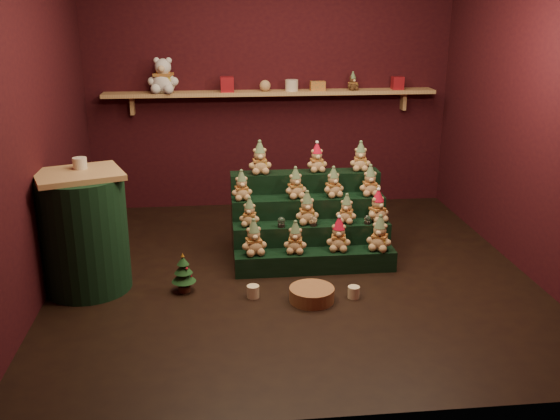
{
  "coord_description": "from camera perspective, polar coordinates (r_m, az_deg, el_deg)",
  "views": [
    {
      "loc": [
        -0.64,
        -4.92,
        2.22
      ],
      "look_at": [
        -0.08,
        0.25,
        0.5
      ],
      "focal_mm": 40.0,
      "sensor_mm": 36.0,
      "label": 1
    }
  ],
  "objects": [
    {
      "name": "ground",
      "position": [
        5.43,
        1.13,
        -5.76
      ],
      "size": [
        4.0,
        4.0,
        0.0
      ],
      "primitive_type": "plane",
      "color": "black",
      "rests_on": "ground"
    },
    {
      "name": "white_bear",
      "position": [
        6.81,
        -10.64,
        12.41
      ],
      "size": [
        0.37,
        0.35,
        0.46
      ],
      "primitive_type": null,
      "rotation": [
        0.0,
        0.0,
        -0.16
      ],
      "color": "white",
      "rests_on": "back_shelf"
    },
    {
      "name": "snow_globe_b",
      "position": [
        5.48,
        3.1,
        -1.02
      ],
      "size": [
        0.06,
        0.06,
        0.09
      ],
      "color": "black",
      "rests_on": "riser_tier_midfront"
    },
    {
      "name": "gift_tin_red_a",
      "position": [
        6.82,
        -4.86,
        11.38
      ],
      "size": [
        0.14,
        0.14,
        0.16
      ],
      "primitive_type": "cube",
      "color": "maroon",
      "rests_on": "back_shelf"
    },
    {
      "name": "front_wall",
      "position": [
        3.05,
        6.13,
        2.69
      ],
      "size": [
        4.0,
        0.1,
        2.8
      ],
      "primitive_type": "cube",
      "color": "black",
      "rests_on": "ground"
    },
    {
      "name": "back_shelf",
      "position": [
        6.88,
        -0.79,
        10.62
      ],
      "size": [
        3.6,
        0.26,
        0.24
      ],
      "color": "tan",
      "rests_on": "ground"
    },
    {
      "name": "mug_left",
      "position": [
        4.99,
        -2.48,
        -7.46
      ],
      "size": [
        0.1,
        0.1,
        0.1
      ],
      "primitive_type": "cylinder",
      "color": "beige",
      "rests_on": "ground"
    },
    {
      "name": "shelf_plush_ball",
      "position": [
        6.84,
        -1.38,
        11.3
      ],
      "size": [
        0.12,
        0.12,
        0.12
      ],
      "primitive_type": "sphere",
      "color": "tan",
      "rests_on": "back_shelf"
    },
    {
      "name": "snow_globe_a",
      "position": [
        5.44,
        0.12,
        -1.1
      ],
      "size": [
        0.07,
        0.07,
        0.09
      ],
      "color": "black",
      "rests_on": "riser_tier_midfront"
    },
    {
      "name": "table_ornament",
      "position": [
        5.15,
        -17.84,
        4.1
      ],
      "size": [
        0.11,
        0.11,
        0.09
      ],
      "primitive_type": "cylinder",
      "color": "beige",
      "rests_on": "side_table"
    },
    {
      "name": "teddy_0",
      "position": [
        5.3,
        -2.42,
        -2.51
      ],
      "size": [
        0.25,
        0.23,
        0.3
      ],
      "primitive_type": null,
      "rotation": [
        0.0,
        0.0,
        0.19
      ],
      "color": "tan",
      "rests_on": "riser_tier_front"
    },
    {
      "name": "teddy_9",
      "position": [
        5.64,
        1.42,
        2.49
      ],
      "size": [
        0.23,
        0.22,
        0.28
      ],
      "primitive_type": null,
      "rotation": [
        0.0,
        0.0,
        0.23
      ],
      "color": "tan",
      "rests_on": "riser_tier_midback"
    },
    {
      "name": "right_wall",
      "position": [
        5.66,
        22.53,
        8.66
      ],
      "size": [
        0.1,
        4.0,
        2.8
      ],
      "primitive_type": "cube",
      "color": "black",
      "rests_on": "ground"
    },
    {
      "name": "brown_bear",
      "position": [
        6.97,
        6.67,
        11.61
      ],
      "size": [
        0.17,
        0.16,
        0.19
      ],
      "primitive_type": null,
      "rotation": [
        0.0,
        0.0,
        0.36
      ],
      "color": "#482F18",
      "rests_on": "back_shelf"
    },
    {
      "name": "teddy_12",
      "position": [
        5.77,
        -1.87,
        4.81
      ],
      "size": [
        0.22,
        0.2,
        0.3
      ],
      "primitive_type": null,
      "rotation": [
        0.0,
        0.0,
        0.05
      ],
      "color": "tan",
      "rests_on": "riser_tier_back"
    },
    {
      "name": "teddy_4",
      "position": [
        5.46,
        -2.8,
        -0.19
      ],
      "size": [
        0.21,
        0.2,
        0.25
      ],
      "primitive_type": null,
      "rotation": [
        0.0,
        0.0,
        -0.24
      ],
      "color": "tan",
      "rests_on": "riser_tier_midfront"
    },
    {
      "name": "teddy_2",
      "position": [
        5.41,
        5.39,
        -2.21
      ],
      "size": [
        0.24,
        0.22,
        0.29
      ],
      "primitive_type": null,
      "rotation": [
        0.0,
        0.0,
        -0.2
      ],
      "color": "tan",
      "rests_on": "riser_tier_front"
    },
    {
      "name": "back_wall",
      "position": [
        7.04,
        -0.93,
        11.66
      ],
      "size": [
        4.0,
        0.1,
        2.8
      ],
      "primitive_type": "cube",
      "color": "black",
      "rests_on": "ground"
    },
    {
      "name": "teddy_5",
      "position": [
        5.51,
        2.48,
        0.2
      ],
      "size": [
        0.21,
        0.19,
        0.29
      ],
      "primitive_type": null,
      "rotation": [
        0.0,
        0.0,
        0.02
      ],
      "color": "tan",
      "rests_on": "riser_tier_midfront"
    },
    {
      "name": "riser_tier_front",
      "position": [
        5.45,
        3.23,
        -4.69
      ],
      "size": [
        1.4,
        0.22,
        0.18
      ],
      "primitive_type": "cube",
      "color": "black",
      "rests_on": "ground"
    },
    {
      "name": "mini_christmas_tree",
      "position": [
        5.09,
        -8.82,
        -5.7
      ],
      "size": [
        0.2,
        0.2,
        0.33
      ],
      "rotation": [
        0.0,
        0.0,
        -0.43
      ],
      "color": "#402417",
      "rests_on": "ground"
    },
    {
      "name": "side_table",
      "position": [
        5.21,
        -17.47,
        -1.95
      ],
      "size": [
        0.79,
        0.72,
        0.98
      ],
      "rotation": [
        0.0,
        0.0,
        0.35
      ],
      "color": "tan",
      "rests_on": "ground"
    },
    {
      "name": "teddy_14",
      "position": [
        5.92,
        7.37,
        4.89
      ],
      "size": [
        0.22,
        0.2,
        0.27
      ],
      "primitive_type": null,
      "rotation": [
        0.0,
        0.0,
        -0.15
      ],
      "color": "tan",
      "rests_on": "riser_tier_back"
    },
    {
      "name": "teddy_3",
      "position": [
        5.46,
        9.11,
        -2.1
      ],
      "size": [
        0.28,
        0.27,
        0.31
      ],
      "primitive_type": null,
      "rotation": [
        0.0,
        0.0,
        -0.47
      ],
      "color": "tan",
      "rests_on": "riser_tier_front"
    },
    {
      "name": "riser_tier_back",
      "position": [
        5.96,
        2.26,
        0.16
      ],
      "size": [
        1.4,
        0.22,
        0.72
      ],
      "primitive_type": "cube",
      "color": "black",
      "rests_on": "ground"
    },
    {
      "name": "snow_globe_c",
      "position": [
        5.58,
        8.0,
        -0.87
      ],
      "size": [
        0.06,
        0.06,
        0.08
      ],
      "color": "black",
      "rests_on": "riser_tier_midfront"
    },
    {
      "name": "scarf_gift_box",
      "position": [
        6.92,
        3.46,
        11.26
      ],
      "size": [
        0.16,
        0.1,
        0.1
      ],
      "primitive_type": "cube",
      "color": "orange",
      "rests_on": "back_shelf"
    },
    {
      "name": "teddy_6",
      "position": [
        5.57,
        6.1,
        0.13
      ],
      "size": [
        0.23,
        0.22,
        0.26
      ],
      "primitive_type": null,
      "rotation": [
        0.0,
        0.0,
        -0.38
      ],
      "color": "tan",
      "rests_on": "riser_tier_midfront"
    },
    {
      "name": "teddy_7",
      "position": [
        5.62,
        8.92,
        0.35
      ],
      "size": [
        0.26,
        0.25,
        0.29
      ],
      "primitive_type": null,
      "rotation": [
        0.0,
        0.0,
        0.41
      ],
      "color": "tan",
      "rests_on": "riser_tier_midfront"
    },
    {
      "name": "left_wall",
      "position": [
        5.18,
        -22.11,
        7.93
      ],
      "size": [
        0.1,
        4.0,
        2.8
      ],
      "primitive_type": "cube",
      "color": "black",
      "rests_on": "ground"
    },
    {
      "name": "gift_tin_red_b",
      "position": [
        7.11,
        10.69,
        11.34
      ],
      "size": [
        0.12,
        0.12,
        0.14
      ],
      "primitive_type": "cube",
      "color": "maroon",
      "rests_on": "back_shelf"
    },
    {
      "name": "teddy_10",
      "position": [
        5.7,
        4.89,
        2.56
      ],
      "size": [
        0.23,
        0.22,
        0.27
      ],
      "primitive_type": null,
      "rotation": [
        0.0,
        0.0,
        0.29
      ],
      "color": "tan",
      "rests_on": "riser_tier_midback"
    },
    {
      "name": "teddy_13",
      "position": [
        5.85,
        3.38,
        4.81
      ],
      "size": [
        0.21,
        0.19,
        0.27
      ],
      "primitive_type": null,
      "rotation": [
        0.0,
        0.0,
        0.09
      ],
      "color": "tan",
      "rests_on": "riser_tier_back"
    },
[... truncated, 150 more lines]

